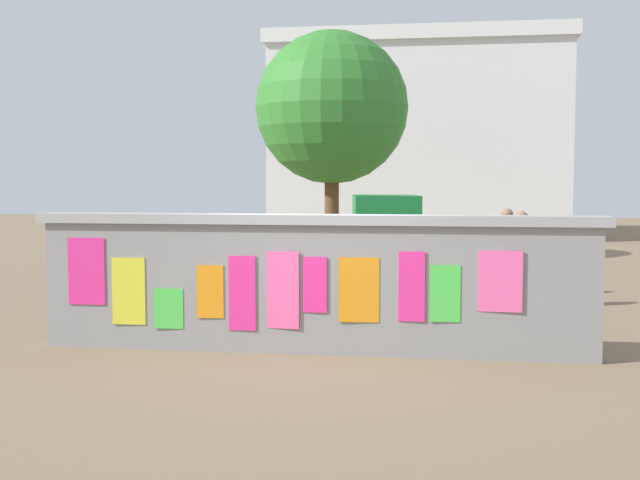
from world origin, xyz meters
TOP-DOWN VIEW (x-y plane):
  - ground at (0.00, 8.00)m, footprint 60.00×60.00m
  - poster_wall at (-0.00, -0.00)m, footprint 7.03×0.42m
  - auto_rickshaw_truck at (-0.46, 5.31)m, footprint 3.78×2.02m
  - motorcycle at (-0.21, 1.81)m, footprint 1.88×0.65m
  - bicycle_near at (-2.20, 1.50)m, footprint 1.70×0.44m
  - bicycle_far at (1.94, 2.60)m, footprint 1.70×0.44m
  - person_walking at (2.88, 3.89)m, footprint 0.39×0.39m
  - person_bystander at (2.75, 5.25)m, footprint 0.48×0.48m
  - tree_roadside at (-1.35, 11.63)m, footprint 4.06×4.06m
  - building_background at (0.66, 21.93)m, footprint 11.00×7.02m

SIDE VIEW (x-z plane):
  - ground at x=0.00m, z-range 0.00..0.00m
  - bicycle_near at x=-2.20m, z-range -0.11..0.84m
  - bicycle_far at x=1.94m, z-range -0.11..0.84m
  - motorcycle at x=-0.21m, z-range 0.03..0.90m
  - poster_wall at x=0.00m, z-range 0.02..1.73m
  - auto_rickshaw_truck at x=-0.46m, z-range -0.02..1.83m
  - person_walking at x=2.88m, z-range 0.18..1.80m
  - person_bystander at x=2.75m, z-range 0.18..1.80m
  - building_background at x=0.66m, z-range 0.02..7.54m
  - tree_roadside at x=-1.35m, z-range 1.00..7.10m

